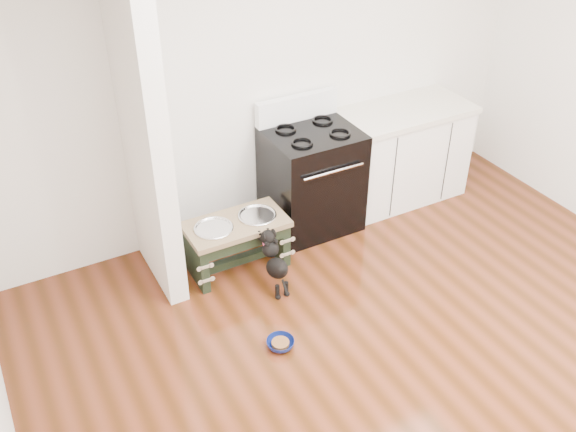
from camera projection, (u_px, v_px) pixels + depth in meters
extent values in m
plane|color=#3F1E0B|center=(442.00, 399.00, 4.18)|extent=(5.00, 5.00, 0.00)
plane|color=silver|center=(266.00, 75.00, 5.25)|extent=(5.00, 0.00, 5.00)
cube|color=silver|center=(142.00, 124.00, 4.49)|extent=(0.15, 0.80, 2.70)
cube|color=black|center=(312.00, 180.00, 5.59)|extent=(0.76, 0.65, 0.92)
cube|color=black|center=(330.00, 202.00, 5.40)|extent=(0.58, 0.02, 0.50)
cylinder|color=silver|center=(334.00, 172.00, 5.19)|extent=(0.56, 0.02, 0.02)
cube|color=white|center=(297.00, 108.00, 5.47)|extent=(0.76, 0.08, 0.22)
torus|color=black|center=(302.00, 143.00, 5.16)|extent=(0.18, 0.18, 0.02)
torus|color=black|center=(340.00, 133.00, 5.30)|extent=(0.18, 0.18, 0.02)
torus|color=black|center=(286.00, 129.00, 5.36)|extent=(0.18, 0.18, 0.02)
torus|color=black|center=(323.00, 120.00, 5.50)|extent=(0.18, 0.18, 0.02)
cube|color=white|center=(400.00, 156.00, 6.01)|extent=(1.20, 0.60, 0.86)
cube|color=beige|center=(405.00, 111.00, 5.76)|extent=(1.24, 0.64, 0.05)
cube|color=black|center=(413.00, 203.00, 6.04)|extent=(1.20, 0.06, 0.10)
cube|color=black|center=(196.00, 260.00, 5.08)|extent=(0.07, 0.39, 0.40)
cube|color=black|center=(276.00, 235.00, 5.36)|extent=(0.07, 0.39, 0.40)
cube|color=black|center=(246.00, 244.00, 5.00)|extent=(0.65, 0.03, 0.10)
cube|color=black|center=(238.00, 260.00, 5.29)|extent=(0.65, 0.07, 0.07)
cube|color=brown|center=(236.00, 225.00, 5.09)|extent=(0.81, 0.43, 0.04)
cylinder|color=silver|center=(214.00, 231.00, 5.01)|extent=(0.28, 0.28, 0.05)
cylinder|color=silver|center=(257.00, 218.00, 5.16)|extent=(0.28, 0.28, 0.05)
torus|color=silver|center=(214.00, 228.00, 5.00)|extent=(0.32, 0.32, 0.02)
torus|color=silver|center=(257.00, 215.00, 5.15)|extent=(0.32, 0.32, 0.02)
cylinder|color=black|center=(277.00, 292.00, 4.97)|extent=(0.04, 0.04, 0.12)
cylinder|color=black|center=(286.00, 288.00, 5.00)|extent=(0.04, 0.04, 0.12)
sphere|color=black|center=(278.00, 297.00, 4.99)|extent=(0.04, 0.04, 0.04)
sphere|color=black|center=(287.00, 294.00, 5.02)|extent=(0.04, 0.04, 0.04)
ellipsoid|color=black|center=(277.00, 268.00, 4.95)|extent=(0.14, 0.33, 0.29)
sphere|color=black|center=(271.00, 249.00, 4.96)|extent=(0.13, 0.13, 0.13)
sphere|color=black|center=(268.00, 237.00, 4.94)|extent=(0.12, 0.12, 0.12)
sphere|color=black|center=(259.00, 233.00, 4.98)|extent=(0.04, 0.04, 0.04)
sphere|color=black|center=(268.00, 230.00, 5.01)|extent=(0.04, 0.04, 0.04)
cylinder|color=black|center=(285.00, 287.00, 4.91)|extent=(0.02, 0.09, 0.11)
torus|color=#EF4678|center=(269.00, 243.00, 4.95)|extent=(0.11, 0.07, 0.10)
imported|color=#0C1754|center=(280.00, 344.00, 4.55)|extent=(0.25, 0.25, 0.06)
cylinder|color=#563118|center=(280.00, 343.00, 4.55)|extent=(0.13, 0.13, 0.03)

